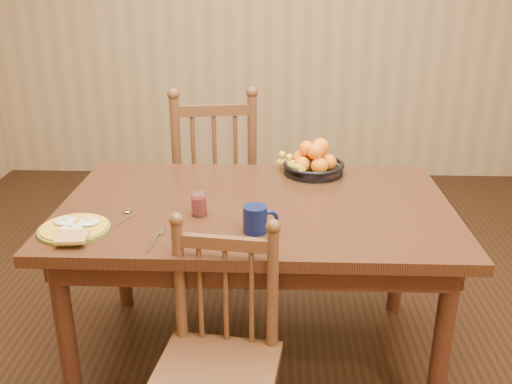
{
  "coord_description": "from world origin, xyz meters",
  "views": [
    {
      "loc": [
        0.08,
        -2.17,
        1.65
      ],
      "look_at": [
        0.0,
        0.0,
        0.8
      ],
      "focal_mm": 40.0,
      "sensor_mm": 36.0,
      "label": 1
    }
  ],
  "objects_px": {
    "chair_far": "(214,184)",
    "fruit_bowl": "(313,162)",
    "chair_near": "(218,362)",
    "coffee_mug": "(256,219)",
    "dining_table": "(256,222)",
    "breakfast_plate": "(74,228)"
  },
  "relations": [
    {
      "from": "chair_far",
      "to": "fruit_bowl",
      "type": "distance_m",
      "value": 0.75
    },
    {
      "from": "chair_near",
      "to": "coffee_mug",
      "type": "height_order",
      "value": "chair_near"
    },
    {
      "from": "dining_table",
      "to": "fruit_bowl",
      "type": "xyz_separation_m",
      "value": [
        0.25,
        0.38,
        0.14
      ]
    },
    {
      "from": "breakfast_plate",
      "to": "fruit_bowl",
      "type": "height_order",
      "value": "fruit_bowl"
    },
    {
      "from": "chair_near",
      "to": "fruit_bowl",
      "type": "relative_size",
      "value": 2.71
    },
    {
      "from": "dining_table",
      "to": "breakfast_plate",
      "type": "height_order",
      "value": "breakfast_plate"
    },
    {
      "from": "chair_near",
      "to": "breakfast_plate",
      "type": "relative_size",
      "value": 3.01
    },
    {
      "from": "dining_table",
      "to": "fruit_bowl",
      "type": "height_order",
      "value": "fruit_bowl"
    },
    {
      "from": "chair_far",
      "to": "breakfast_plate",
      "type": "distance_m",
      "value": 1.22
    },
    {
      "from": "coffee_mug",
      "to": "fruit_bowl",
      "type": "relative_size",
      "value": 0.41
    },
    {
      "from": "chair_near",
      "to": "breakfast_plate",
      "type": "distance_m",
      "value": 0.72
    },
    {
      "from": "chair_far",
      "to": "chair_near",
      "type": "distance_m",
      "value": 1.46
    },
    {
      "from": "breakfast_plate",
      "to": "fruit_bowl",
      "type": "bearing_deg",
      "value": 36.6
    },
    {
      "from": "chair_far",
      "to": "chair_near",
      "type": "xyz_separation_m",
      "value": [
        0.17,
        -1.45,
        -0.09
      ]
    },
    {
      "from": "dining_table",
      "to": "coffee_mug",
      "type": "bearing_deg",
      "value": -87.51
    },
    {
      "from": "chair_near",
      "to": "breakfast_plate",
      "type": "bearing_deg",
      "value": 157.66
    },
    {
      "from": "chair_near",
      "to": "coffee_mug",
      "type": "relative_size",
      "value": 6.55
    },
    {
      "from": "chair_far",
      "to": "breakfast_plate",
      "type": "bearing_deg",
      "value": 61.46
    },
    {
      "from": "breakfast_plate",
      "to": "coffee_mug",
      "type": "relative_size",
      "value": 2.17
    },
    {
      "from": "chair_far",
      "to": "coffee_mug",
      "type": "height_order",
      "value": "chair_far"
    },
    {
      "from": "chair_near",
      "to": "coffee_mug",
      "type": "distance_m",
      "value": 0.52
    },
    {
      "from": "coffee_mug",
      "to": "chair_near",
      "type": "bearing_deg",
      "value": -108.67
    }
  ]
}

